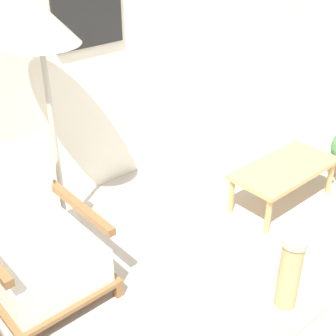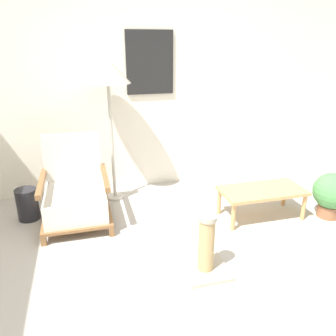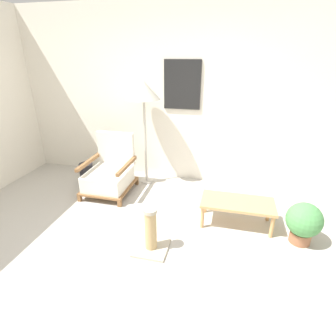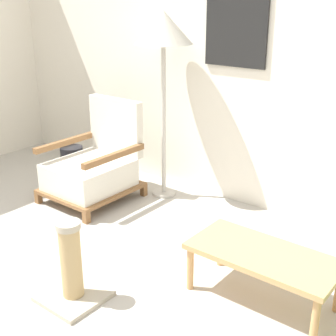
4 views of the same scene
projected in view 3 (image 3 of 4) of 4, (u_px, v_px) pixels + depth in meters
ground_plane at (135, 265)px, 2.68m from camera, size 14.00×14.00×0.00m
wall_back at (179, 98)px, 4.07m from camera, size 8.00×0.09×2.70m
armchair at (110, 173)px, 4.01m from camera, size 0.68×0.76×0.87m
floor_lamp at (144, 93)px, 3.85m from camera, size 0.49×0.49×1.63m
coffee_table at (237, 204)px, 3.22m from camera, size 0.89×0.43×0.33m
vase at (87, 173)px, 4.32m from camera, size 0.22×0.22×0.34m
potted_plant at (304, 222)px, 2.91m from camera, size 0.39×0.39×0.50m
scratching_post at (151, 235)px, 2.83m from camera, size 0.36×0.36×0.52m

